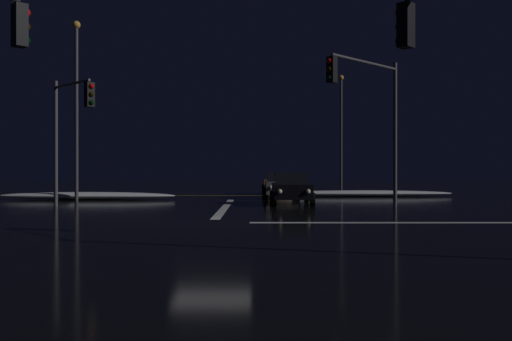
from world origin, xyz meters
TOP-DOWN VIEW (x-y plane):
  - ground at (0.00, 0.00)m, footprint 120.00×120.00m
  - stop_line_north at (0.00, 7.47)m, footprint 0.35×12.72m
  - centre_line_ns at (0.00, 19.07)m, footprint 22.00×0.15m
  - crosswalk_bar_east at (7.57, 0.00)m, footprint 12.72×0.40m
  - snow_bank_left_curb at (-8.27, 14.03)m, footprint 10.12×1.50m
  - snow_bank_right_curb at (8.27, 17.83)m, footprint 11.44×1.50m
  - sedan_black at (3.16, 9.68)m, footprint 2.02×4.33m
  - sedan_gray at (2.89, 15.16)m, footprint 2.02×4.33m
  - sedan_orange at (2.85, 21.02)m, footprint 2.02×4.33m
  - traffic_signal_se at (6.60, -6.60)m, footprint 3.23×3.23m
  - traffic_signal_ne at (6.46, 6.46)m, footprint 3.71×3.71m
  - traffic_signal_nw at (-6.89, 6.89)m, footprint 2.54×2.54m
  - streetlamp_left_near at (-8.57, 13.07)m, footprint 0.44×0.44m
  - streetlamp_right_far at (8.57, 29.07)m, footprint 0.44×0.44m

SIDE VIEW (x-z plane):
  - ground at x=0.00m, z-range -0.10..0.00m
  - stop_line_north at x=0.00m, z-range 0.00..0.01m
  - centre_line_ns at x=0.00m, z-range 0.00..0.01m
  - crosswalk_bar_east at x=7.57m, z-range 0.00..0.01m
  - snow_bank_right_curb at x=8.27m, z-range 0.00..0.39m
  - snow_bank_left_curb at x=-8.27m, z-range 0.00..0.43m
  - sedan_black at x=3.16m, z-range 0.02..1.59m
  - sedan_gray at x=2.89m, z-range 0.02..1.59m
  - sedan_orange at x=2.85m, z-range 0.02..1.59m
  - traffic_signal_nw at x=-6.89m, z-range 1.07..6.89m
  - traffic_signal_se at x=6.60m, z-range 1.16..7.21m
  - traffic_signal_ne at x=6.46m, z-range 1.29..7.97m
  - streetlamp_right_far at x=8.57m, z-range 0.70..10.35m
  - streetlamp_left_near at x=-8.57m, z-range 0.70..10.69m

